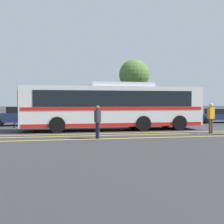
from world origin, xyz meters
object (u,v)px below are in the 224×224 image
parked_car_3 (159,115)px  parked_car_4 (218,115)px  parked_car_2 (86,116)px  pedestrian_0 (211,116)px  transit_bus (112,105)px  pedestrian_1 (98,120)px  tree_0 (134,75)px  parked_car_1 (19,116)px

parked_car_3 → parked_car_4: (5.65, 0.00, -0.09)m
parked_car_2 → parked_car_4: bearing=87.4°
parked_car_2 → parked_car_3: parked_car_3 is taller
parked_car_4 → pedestrian_0: size_ratio=2.64×
transit_bus → pedestrian_1: (-1.74, -4.63, -0.68)m
parked_car_3 → tree_0: size_ratio=0.76×
parked_car_2 → parked_car_1: bearing=-95.4°
transit_bus → pedestrian_1: bearing=158.6°
pedestrian_0 → tree_0: tree_0 is taller
parked_car_2 → pedestrian_0: 10.83m
transit_bus → tree_0: (4.49, 10.48, 3.01)m
parked_car_3 → pedestrian_0: (0.02, -8.79, 0.30)m
parked_car_3 → parked_car_4: 5.65m
transit_bus → parked_car_2: 5.39m
parked_car_3 → tree_0: bearing=11.8°
parked_car_2 → parked_car_3: size_ratio=0.96×
parked_car_1 → tree_0: 12.79m
pedestrian_1 → parked_car_4: bearing=115.2°
parked_car_4 → pedestrian_0: bearing=147.6°
parked_car_2 → pedestrian_1: pedestrian_1 is taller
parked_car_4 → transit_bus: bearing=116.3°
pedestrian_0 → pedestrian_1: (-7.12, -1.21, -0.07)m
parked_car_4 → pedestrian_0: pedestrian_0 is taller
pedestrian_0 → pedestrian_1: 7.22m
pedestrian_1 → tree_0: tree_0 is taller
parked_car_4 → pedestrian_1: size_ratio=2.80×
transit_bus → parked_car_3: 7.63m
parked_car_1 → parked_car_3: parked_car_1 is taller
parked_car_4 → tree_0: size_ratio=0.77×
parked_car_1 → parked_car_2: (5.36, -0.18, -0.06)m
pedestrian_1 → transit_bus: bearing=146.5°
parked_car_3 → tree_0: tree_0 is taller
parked_car_2 → parked_car_3: 6.55m
parked_car_2 → tree_0: (5.69, 5.30, 3.97)m
parked_car_2 → tree_0: 8.73m
parked_car_2 → pedestrian_1: (-0.55, -9.80, 0.28)m
transit_bus → parked_car_2: size_ratio=2.68×
parked_car_3 → pedestrian_1: bearing=146.9°
parked_car_1 → transit_bus: bearing=-129.5°
parked_car_3 → pedestrian_1: size_ratio=2.78×
parked_car_1 → pedestrian_1: 11.09m
parked_car_1 → pedestrian_0: 14.82m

